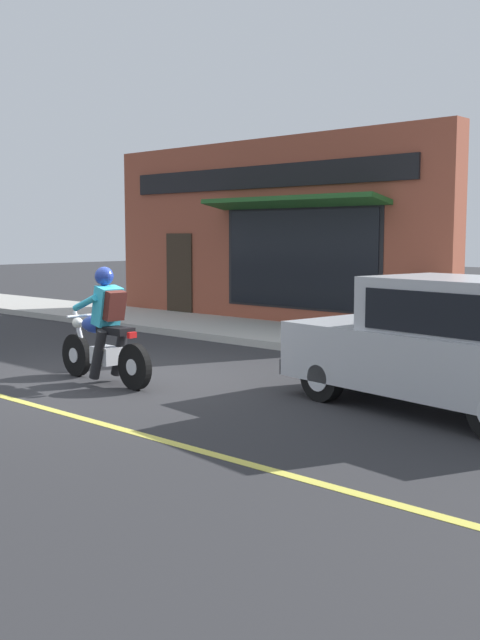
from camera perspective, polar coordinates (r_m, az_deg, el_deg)
The scene contains 7 objects.
ground_plane at distance 10.97m, azimuth -9.24°, elevation -4.37°, with size 80.00×80.00×0.00m, color #2B2B2D.
sidewalk_curb at distance 16.39m, azimuth -2.41°, elevation -0.48°, with size 2.60×22.00×0.14m, color #ADAAA3.
storefront_building at distance 17.15m, azimuth 2.03°, elevation 6.65°, with size 1.25×9.49×4.20m.
motorcycle_with_rider at distance 10.54m, azimuth -10.27°, elevation -1.11°, with size 0.57×2.02×1.62m.
car_hatchback at distance 9.01m, azimuth 15.33°, elevation -1.94°, with size 2.13×3.97×1.57m.
trash_bin at distance 14.28m, azimuth 13.35°, elevation 0.61°, with size 0.56×0.56×0.98m.
traffic_cone at distance 19.29m, azimuth -9.77°, elevation 1.55°, with size 0.36×0.36×0.60m.
Camera 1 is at (-6.67, -8.47, 2.04)m, focal length 42.00 mm.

